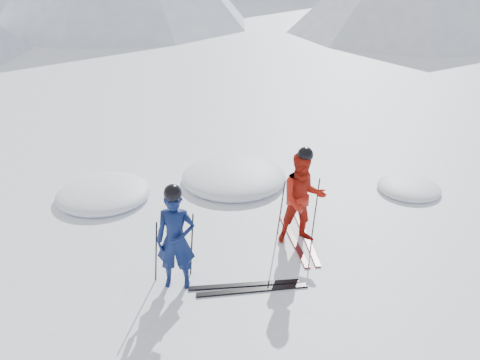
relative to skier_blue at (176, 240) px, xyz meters
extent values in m
plane|color=white|center=(2.60, 0.72, -0.80)|extent=(160.00, 160.00, 0.00)
imported|color=#0C1949|center=(0.00, 0.00, 0.00)|extent=(0.65, 0.50, 1.60)
imported|color=#A81A0D|center=(2.20, 0.86, 0.03)|extent=(0.83, 0.66, 1.65)
cylinder|color=black|center=(-0.30, 0.15, -0.27)|extent=(0.11, 0.08, 1.06)
cylinder|color=black|center=(0.25, 0.25, -0.27)|extent=(0.11, 0.07, 1.06)
cylinder|color=black|center=(1.90, 1.11, -0.25)|extent=(0.11, 0.09, 1.10)
cylinder|color=black|center=(2.50, 1.01, -0.25)|extent=(0.11, 0.08, 1.10)
cube|color=black|center=(2.08, 0.86, -0.78)|extent=(0.11, 1.70, 0.03)
cube|color=black|center=(2.32, 0.86, -0.78)|extent=(0.23, 1.70, 0.03)
cube|color=black|center=(0.98, -0.22, -0.78)|extent=(1.70, 0.21, 0.03)
cube|color=black|center=(1.08, -0.37, -0.78)|extent=(1.70, 0.16, 0.03)
ellipsoid|color=white|center=(-1.28, 3.19, -0.80)|extent=(1.91, 1.91, 0.42)
ellipsoid|color=white|center=(5.02, 2.33, -0.80)|extent=(1.31, 1.31, 0.29)
ellipsoid|color=white|center=(1.47, 3.44, -0.80)|extent=(2.28, 2.28, 0.50)
camera|label=1|loc=(-0.24, -6.41, 4.02)|focal=38.00mm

